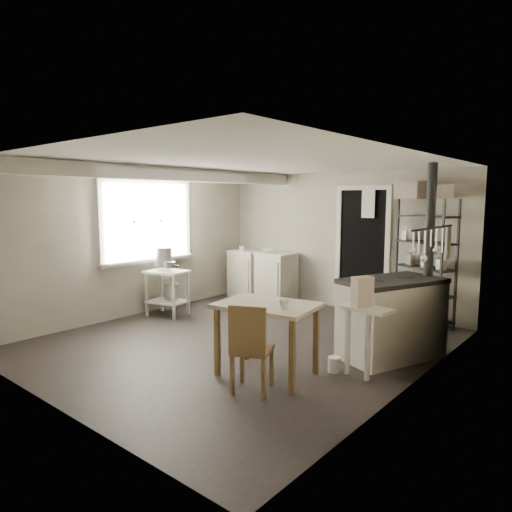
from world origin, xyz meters
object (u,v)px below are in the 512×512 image
Objects in this scene: prep_table at (167,291)px; shelf_rack at (425,262)px; stockpot at (163,257)px; chair at (252,342)px; flour_sack at (396,309)px; base_cabinets at (262,274)px; stove at (391,321)px; work_table at (267,340)px.

prep_table is 3.97m from shelf_rack.
stockpot is at bearing -175.46° from prep_table.
chair reaches higher than flour_sack.
chair reaches higher than base_cabinets.
stove is (3.63, 0.43, -0.50)m from stockpot.
stockpot is 4.00m from shelf_rack.
base_cabinets is 1.33× the size of work_table.
prep_table reaches higher than flour_sack.
shelf_rack is (3.34, 2.06, 0.55)m from prep_table.
stockpot is 3.67m from flour_sack.
flour_sack is (-0.50, 1.35, -0.20)m from stove.
stove is 1.17× the size of work_table.
stove is at bearing 6.81° from stockpot.
chair is 3.12m from flour_sack.
work_table is 0.44m from chair.
flour_sack is at bearing 30.28° from prep_table.
prep_table is 0.83× the size of chair.
shelf_rack is at bearing 43.13° from flour_sack.
base_cabinets is 4.13m from chair.
stove is (3.17, -1.51, -0.02)m from base_cabinets.
stove reaches higher than base_cabinets.
shelf_rack reaches higher than stove.
work_table is at bearing 85.32° from chair.
base_cabinets is at bearing -154.16° from shelf_rack.
stove is at bearing 60.13° from work_table.
prep_table is at bearing -152.12° from stove.
prep_table is 0.55m from stockpot.
shelf_rack is 1.56× the size of stove.
prep_table is 0.39× the size of shelf_rack.
shelf_rack is at bearing 58.79° from chair.
stockpot is 0.30× the size of work_table.
stove is at bearing 46.10° from chair.
chair is at bearing -73.86° from shelf_rack.
work_table is at bearing -98.85° from stove.
chair is at bearing -24.59° from prep_table.
base_cabinets is at bearing 78.91° from prep_table.
shelf_rack is at bearing 118.22° from stove.
work_table is at bearing -77.44° from shelf_rack.
shelf_rack is 0.82m from flour_sack.
stove is 1.36× the size of chair.
work_table is (2.77, -0.93, -0.02)m from prep_table.
chair is at bearing -92.50° from flour_sack.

